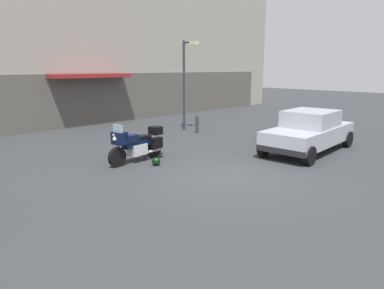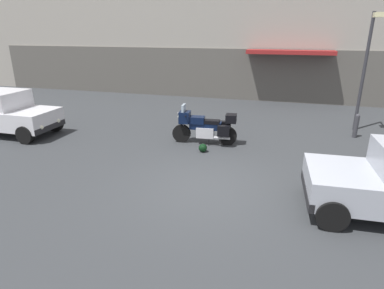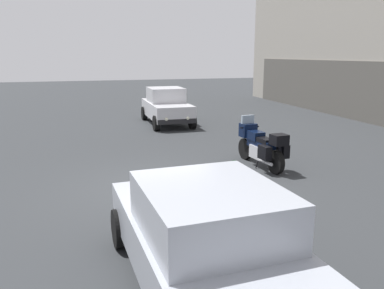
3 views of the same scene
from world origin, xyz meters
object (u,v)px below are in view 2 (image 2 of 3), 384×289
(car_hatchback_near, at_px, (6,113))
(bollard_curbside, at_px, (356,125))
(motorcycle, at_px, (206,126))
(streetlamp_curbside, at_px, (367,60))
(helmet, at_px, (203,148))

(car_hatchback_near, relative_size, bollard_curbside, 4.34)
(motorcycle, relative_size, bollard_curbside, 2.53)
(streetlamp_curbside, bearing_deg, helmet, -142.50)
(bollard_curbside, bearing_deg, streetlamp_curbside, 80.02)
(helmet, height_order, car_hatchback_near, car_hatchback_near)
(helmet, distance_m, streetlamp_curbside, 7.02)
(motorcycle, height_order, bollard_curbside, motorcycle)
(streetlamp_curbside, height_order, bollard_curbside, streetlamp_curbside)
(helmet, height_order, bollard_curbside, bollard_curbside)
(motorcycle, distance_m, car_hatchback_near, 7.58)
(helmet, xyz_separation_m, bollard_curbside, (5.02, 3.06, 0.33))
(motorcycle, distance_m, helmet, 0.97)
(motorcycle, relative_size, car_hatchback_near, 0.58)
(motorcycle, distance_m, bollard_curbside, 5.60)
(car_hatchback_near, height_order, bollard_curbside, car_hatchback_near)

